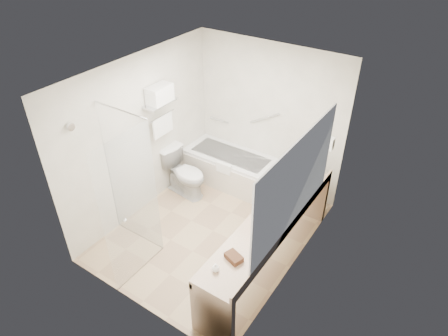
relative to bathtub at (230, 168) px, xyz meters
The scene contains 25 objects.
floor 1.36m from the bathtub, 68.05° to the right, with size 3.20×3.20×0.00m, color tan.
ceiling 2.59m from the bathtub, 68.05° to the right, with size 2.60×3.20×0.10m, color white.
wall_back 1.15m from the bathtub, 35.84° to the left, with size 2.60×0.10×2.50m, color silver.
wall_front 3.04m from the bathtub, 80.02° to the right, with size 2.60×0.10×2.50m, color silver.
wall_left 1.77m from the bathtub, 122.86° to the right, with size 0.10×3.20×2.50m, color silver.
wall_right 2.39m from the bathtub, 34.55° to the right, with size 0.10×3.20×2.50m, color silver.
bathtub is the anchor object (origin of this frame).
grab_bar_short 0.87m from the bathtub, 144.55° to the left, with size 0.03×0.03×0.40m, color silver.
grab_bar_long 1.12m from the bathtub, 35.51° to the left, with size 0.03×0.03×0.60m, color silver.
shower_enclosure 2.31m from the bathtub, 93.47° to the right, with size 0.96×0.91×2.11m.
towel_shelf 1.85m from the bathtub, 127.02° to the right, with size 0.24×0.55×0.81m.
vanity_counter 2.09m from the bathtub, 42.35° to the right, with size 0.55×2.70×0.95m.
sink 1.92m from the bathtub, 32.47° to the right, with size 0.40×0.52×0.14m, color silver.
faucet 2.07m from the bathtub, 30.20° to the right, with size 0.03×0.03×0.14m, color silver.
mirror 2.60m from the bathtub, 37.82° to the right, with size 0.02×2.00×1.20m, color #B6BAC3.
hairdryer_unit 2.12m from the bathtub, ahead, with size 0.08×0.10×0.18m, color white.
toilet 0.84m from the bathtub, 122.63° to the right, with size 0.45×0.81×0.79m, color silver.
amenity_basket 2.74m from the bathtub, 56.11° to the right, with size 0.20×0.13×0.07m, color #4F2E1C.
soap_bottle_a 2.52m from the bathtub, 50.54° to the right, with size 0.07×0.15×0.07m, color white.
soap_bottle_b 2.91m from the bathtub, 60.21° to the right, with size 0.09×0.11×0.09m, color white.
water_bottle_left 1.59m from the bathtub, ahead, with size 0.06×0.06×0.18m.
water_bottle_mid 1.57m from the bathtub, ahead, with size 0.07×0.07×0.22m.
water_bottle_right 1.86m from the bathtub, 24.42° to the right, with size 0.05×0.05×0.18m.
drinking_glass_near 1.61m from the bathtub, ahead, with size 0.06×0.06×0.08m, color silver.
drinking_glass_far 1.98m from the bathtub, 38.50° to the right, with size 0.07×0.07×0.09m, color silver.
Camera 1 is at (2.64, -3.64, 4.26)m, focal length 32.00 mm.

